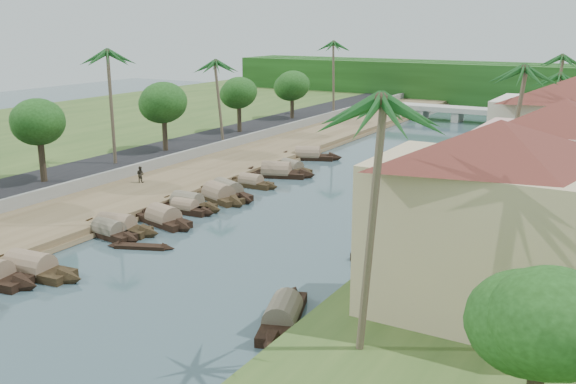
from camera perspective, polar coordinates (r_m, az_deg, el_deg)
The scene contains 41 objects.
ground at distance 45.47m, azimuth -6.45°, elevation -5.83°, with size 220.00×220.00×0.00m, color #3A5157.
left_bank at distance 69.93m, azimuth -7.38°, elevation 1.85°, with size 10.00×180.00×0.80m, color brown.
right_bank at distance 56.62m, azimuth 22.18°, elevation -2.04°, with size 16.00×180.00×1.20m, color #324E1F.
road at distance 75.22m, azimuth -12.57°, elevation 2.77°, with size 8.00×180.00×1.40m, color black.
retaining_wall at distance 72.30m, azimuth -10.07°, elevation 2.94°, with size 0.40×180.00×1.10m, color gray.
treeline at distance 137.03m, azimuth 19.32°, elevation 9.01°, with size 120.00×14.00×8.00m.
bridge at distance 110.05m, azimuth 16.38°, elevation 6.81°, with size 28.00×4.00×2.40m.
building_near at distance 34.13m, azimuth 17.73°, elevation -2.21°, with size 14.85×14.85×10.20m.
building_mid at distance 49.41m, azimuth 22.92°, elevation 2.17°, with size 14.11×14.11×9.70m.
building_far at distance 63.18m, azimuth 23.74°, elevation 4.86°, with size 15.59×15.59×10.20m.
sampan_2 at distance 45.41m, azimuth -21.92°, elevation -6.32°, with size 8.90×2.65×2.30m.
sampan_3 at distance 51.25m, azimuth -15.65°, elevation -3.41°, with size 7.09×2.18×1.92m.
sampan_4 at distance 52.05m, azimuth -15.06°, elevation -3.08°, with size 8.12×3.11×2.25m.
sampan_5 at distance 53.43m, azimuth -11.00°, elevation -2.37°, with size 7.47×3.43×2.31m.
sampan_6 at distance 57.41m, azimuth -8.95°, elevation -1.07°, with size 7.39×2.08×2.20m.
sampan_7 at distance 56.21m, azimuth -9.17°, elevation -1.44°, with size 6.27×1.75×1.72m.
sampan_8 at distance 59.76m, azimuth -6.19°, elevation -0.33°, with size 7.97×4.38×2.39m.
sampan_9 at distance 61.26m, azimuth -5.44°, elevation 0.06°, with size 8.75×5.05×2.22m.
sampan_10 at distance 64.44m, azimuth -3.32°, elevation 0.84°, with size 6.46×1.64×1.84m.
sampan_11 at distance 68.51m, azimuth -1.05°, elevation 1.72°, with size 8.89×4.74×2.48m.
sampan_12 at distance 70.98m, azimuth 0.32°, elevation 2.17°, with size 7.45×3.90×1.83m.
sampan_13 at distance 77.32m, azimuth 1.77°, elevation 3.23°, with size 8.68×4.77×2.34m.
sampan_14 at distance 35.78m, azimuth -0.47°, elevation -10.94°, with size 4.29×8.61×2.09m.
sampan_15 at distance 46.42m, azimuth 7.79°, elevation -4.90°, with size 1.89×6.71×1.83m.
sampan_16 at distance 63.15m, azimuth 14.15°, elevation 0.11°, with size 4.57×7.86×1.97m.
canoe_1 at distance 48.18m, azimuth -12.95°, elevation -4.79°, with size 5.11×2.74×0.84m.
canoe_2 at distance 64.99m, azimuth -3.52°, elevation 0.68°, with size 4.89×1.44×0.70m.
palm_0 at distance 27.51m, azimuth 7.35°, elevation 7.67°, with size 3.20×3.20×13.25m.
palm_1 at distance 43.64m, azimuth 17.05°, elevation 5.08°, with size 3.20×3.20×9.59m.
palm_2 at distance 57.30m, azimuth 19.61°, elevation 10.12°, with size 3.20×3.20×12.72m.
palm_3 at distance 74.42m, azimuth 22.82°, elevation 9.40°, with size 3.20×3.20×10.95m.
palm_5 at distance 69.66m, azimuth -15.73°, elevation 11.69°, with size 3.20×3.20×13.25m.
palm_6 at distance 81.14m, azimuth -6.09°, elevation 11.28°, with size 3.20×3.20×11.42m.
palm_7 at distance 88.97m, azimuth 22.89°, elevation 10.89°, with size 3.20×3.20×12.22m.
palm_8 at distance 105.51m, azimuth 4.16°, elevation 12.96°, with size 3.20×3.20×13.02m.
tree_2 at distance 64.02m, azimuth -21.30°, elevation 5.72°, with size 4.90×4.90×7.65m.
tree_3 at distance 76.11m, azimuth -11.02°, elevation 7.73°, with size 5.39×5.39×7.80m.
tree_4 at distance 88.36m, azimuth -4.39°, elevation 8.71°, with size 4.80×4.80×7.26m.
tree_5 at distance 100.84m, azimuth 0.37°, elevation 9.37°, with size 5.21×5.21×7.17m.
tree_7 at distance 24.31m, azimuth 21.64°, elevation -10.91°, with size 4.55×4.55×6.60m.
person_far at distance 64.33m, azimuth -12.99°, elevation 1.55°, with size 0.78×0.61×1.60m, color #2F2B21.
Camera 1 is at (25.47, -34.11, 15.98)m, focal length 40.00 mm.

